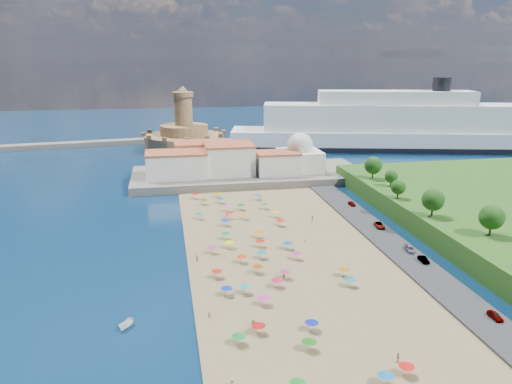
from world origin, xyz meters
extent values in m
plane|color=#071938|center=(0.00, 0.00, 0.00)|extent=(700.00, 700.00, 0.00)
cube|color=#59544C|center=(10.00, 73.00, 1.50)|extent=(90.00, 36.00, 3.00)
cube|color=#59544C|center=(-12.00, 108.00, 1.20)|extent=(18.00, 70.00, 2.40)
cube|color=silver|center=(-18.00, 69.00, 7.50)|extent=(22.00, 14.00, 9.00)
cube|color=silver|center=(2.00, 71.00, 8.50)|extent=(18.00, 16.00, 11.00)
cube|color=silver|center=(20.00, 67.00, 7.00)|extent=(16.00, 12.00, 8.00)
cube|color=silver|center=(-6.00, 83.00, 8.00)|extent=(24.00, 14.00, 10.00)
cube|color=silver|center=(30.00, 71.00, 7.00)|extent=(16.00, 16.00, 8.00)
sphere|color=silver|center=(30.00, 71.00, 13.00)|extent=(10.00, 10.00, 10.00)
cylinder|color=silver|center=(30.00, 71.00, 16.80)|extent=(1.20, 1.20, 1.60)
cylinder|color=#98794C|center=(-12.00, 138.00, 4.00)|extent=(40.00, 40.00, 8.00)
cylinder|color=#98794C|center=(-12.00, 138.00, 10.50)|extent=(24.00, 24.00, 5.00)
cylinder|color=#98794C|center=(-12.00, 138.00, 20.00)|extent=(9.00, 9.00, 14.00)
cylinder|color=#98794C|center=(-12.00, 138.00, 28.20)|extent=(10.40, 10.40, 2.40)
cone|color=#98794C|center=(-12.00, 138.00, 30.90)|extent=(6.00, 6.00, 3.00)
cube|color=black|center=(93.26, 121.53, 1.34)|extent=(167.26, 61.90, 2.67)
cube|color=white|center=(93.26, 121.53, 4.95)|extent=(166.19, 61.28, 9.90)
cube|color=white|center=(93.26, 121.53, 16.50)|extent=(133.05, 49.45, 13.20)
cube|color=white|center=(93.26, 121.53, 26.40)|extent=(78.49, 32.59, 6.60)
cylinder|color=black|center=(114.68, 116.50, 33.01)|extent=(8.80, 8.80, 6.60)
cylinder|color=gray|center=(7.79, 42.44, 1.25)|extent=(0.07, 0.07, 2.00)
cone|color=#0D58B5|center=(7.79, 42.44, 2.15)|extent=(2.50, 2.50, 0.60)
cylinder|color=gray|center=(-0.44, -6.49, 1.25)|extent=(0.07, 0.07, 2.00)
cone|color=#0D767B|center=(-0.44, -6.49, 2.15)|extent=(2.50, 2.50, 0.60)
cylinder|color=gray|center=(-4.80, 47.76, 1.25)|extent=(0.07, 0.07, 2.00)
cone|color=#7F620B|center=(-4.80, 47.76, 2.15)|extent=(2.50, 2.50, 0.60)
cylinder|color=gray|center=(-11.59, -1.11, 1.25)|extent=(0.07, 0.07, 2.00)
cone|color=#A62382|center=(-11.59, -1.11, 2.15)|extent=(2.50, 2.50, 0.60)
cylinder|color=gray|center=(9.28, 15.49, 1.25)|extent=(0.07, 0.07, 2.00)
cone|color=red|center=(9.28, 15.49, 2.15)|extent=(2.50, 2.50, 0.60)
cylinder|color=gray|center=(0.19, 23.19, 1.25)|extent=(0.07, 0.07, 2.00)
cone|color=orange|center=(0.19, 23.19, 2.15)|extent=(2.50, 2.50, 0.60)
cylinder|color=gray|center=(1.26, 7.37, 1.25)|extent=(0.07, 0.07, 2.00)
cone|color=#CC7509|center=(1.26, 7.37, 2.15)|extent=(2.50, 2.50, 0.60)
cylinder|color=gray|center=(8.40, -56.02, 1.25)|extent=(0.07, 0.07, 2.00)
cone|color=#0D65AA|center=(8.40, -56.02, 2.15)|extent=(2.50, 2.50, 0.60)
cylinder|color=gray|center=(-0.12, -45.35, 1.25)|extent=(0.07, 0.07, 2.00)
cone|color=#146612|center=(-0.12, -45.35, 2.15)|extent=(2.50, 2.50, 0.60)
cylinder|color=gray|center=(-7.37, -38.87, 1.25)|extent=(0.07, 0.07, 2.00)
cone|color=#B00E0E|center=(-7.37, -38.87, 2.15)|extent=(2.50, 2.50, 0.60)
cylinder|color=gray|center=(-7.17, 1.63, 1.25)|extent=(0.07, 0.07, 2.00)
cone|color=#D2CA0B|center=(-7.17, 1.63, 2.15)|extent=(2.50, 2.50, 0.60)
cylinder|color=gray|center=(2.03, -39.57, 1.25)|extent=(0.07, 0.07, 2.00)
cone|color=#0B1C98|center=(2.03, -39.57, 2.15)|extent=(2.50, 2.50, 0.60)
cylinder|color=gray|center=(9.82, 23.32, 1.25)|extent=(0.07, 0.07, 2.00)
cone|color=#FF9F0D|center=(9.82, 23.32, 2.15)|extent=(2.50, 2.50, 0.60)
cylinder|color=gray|center=(12.47, -54.47, 1.25)|extent=(0.07, 0.07, 2.00)
cone|color=red|center=(12.47, -54.47, 2.15)|extent=(2.50, 2.50, 0.60)
cylinder|color=gray|center=(-4.41, 24.42, 1.25)|extent=(0.07, 0.07, 2.00)
cone|color=#D91145|center=(-4.41, 24.42, 2.15)|extent=(2.50, 2.50, 0.60)
cylinder|color=gray|center=(-12.95, 25.96, 1.25)|extent=(0.07, 0.07, 2.00)
cone|color=#0D6477|center=(-12.95, 25.96, 2.15)|extent=(2.50, 2.50, 0.60)
cone|color=#157820|center=(-4.77, -55.29, 2.15)|extent=(2.50, 2.50, 0.60)
cylinder|color=gray|center=(8.00, 32.08, 1.25)|extent=(0.07, 0.07, 2.00)
cone|color=#157636|center=(8.00, 32.08, 2.15)|extent=(2.50, 2.50, 0.60)
cylinder|color=gray|center=(0.62, 32.62, 1.25)|extent=(0.07, 0.07, 2.00)
cone|color=#116220|center=(0.62, 32.62, 2.15)|extent=(2.50, 2.50, 0.60)
cylinder|color=gray|center=(-11.02, -23.62, 1.25)|extent=(0.07, 0.07, 2.00)
cone|color=#0D24B4|center=(-11.02, -23.62, 2.15)|extent=(2.50, 2.50, 0.60)
cylinder|color=gray|center=(-11.26, -41.53, 1.25)|extent=(0.07, 0.07, 2.00)
cone|color=#15792B|center=(-11.26, -41.53, 2.15)|extent=(2.50, 2.50, 0.60)
cylinder|color=gray|center=(-0.21, -21.86, 1.25)|extent=(0.07, 0.07, 2.00)
cone|color=#C50F42|center=(-0.21, -21.86, 2.15)|extent=(2.50, 2.50, 0.60)
cylinder|color=gray|center=(-4.54, 40.78, 1.25)|extent=(0.07, 0.07, 2.00)
cone|color=#0D577E|center=(-4.54, 40.78, 2.15)|extent=(2.50, 2.50, 0.60)
cylinder|color=gray|center=(-7.34, -23.60, 1.25)|extent=(0.07, 0.07, 2.00)
cone|color=#0F8A8E|center=(-7.34, -23.60, 2.15)|extent=(2.50, 2.50, 0.60)
cylinder|color=gray|center=(7.58, -8.55, 1.25)|extent=(0.07, 0.07, 2.00)
cone|color=#B62775|center=(7.58, -8.55, 2.15)|extent=(2.50, 2.50, 0.60)
cylinder|color=gray|center=(-12.69, 47.65, 1.25)|extent=(0.07, 0.07, 2.00)
cone|color=red|center=(-12.69, 47.65, 2.15)|extent=(2.50, 2.50, 0.60)
cylinder|color=gray|center=(-4.37, -29.02, 1.25)|extent=(0.07, 0.07, 2.00)
cone|color=#C129A3|center=(-4.37, -29.02, 2.15)|extent=(2.50, 2.50, 0.60)
cylinder|color=gray|center=(-3.63, 31.83, 1.25)|extent=(0.07, 0.07, 2.00)
cone|color=#C52AA6|center=(-3.63, 31.83, 2.15)|extent=(2.50, 2.50, 0.60)
cylinder|color=gray|center=(-2.92, -14.28, 1.25)|extent=(0.07, 0.07, 2.00)
cone|color=#8A370C|center=(-2.92, -14.28, 2.15)|extent=(2.50, 2.50, 0.60)
cylinder|color=gray|center=(0.57, 0.80, 1.25)|extent=(0.07, 0.07, 2.00)
cone|color=#98240D|center=(0.57, 0.80, 2.15)|extent=(2.50, 2.50, 0.60)
cylinder|color=gray|center=(14.91, -24.45, 1.25)|extent=(0.07, 0.07, 2.00)
cone|color=#106F98|center=(14.91, -24.45, 2.15)|extent=(2.50, 2.50, 0.60)
cylinder|color=gray|center=(15.46, -19.41, 1.25)|extent=(0.07, 0.07, 2.00)
cone|color=#9C640E|center=(15.46, -19.41, 2.15)|extent=(2.50, 2.50, 0.60)
cylinder|color=gray|center=(-6.08, 18.52, 1.25)|extent=(0.07, 0.07, 2.00)
cone|color=#0E32BD|center=(-6.08, 18.52, 2.15)|extent=(2.50, 2.50, 0.60)
cylinder|color=gray|center=(2.53, -18.10, 1.25)|extent=(0.07, 0.07, 2.00)
cone|color=#A4236C|center=(2.53, -18.10, 2.15)|extent=(2.50, 2.50, 0.60)
cylinder|color=gray|center=(-7.22, 7.84, 1.25)|extent=(0.07, 0.07, 2.00)
cone|color=#136B39|center=(-7.22, 7.84, 2.15)|extent=(2.50, 2.50, 0.60)
cylinder|color=gray|center=(7.11, -1.77, 1.25)|extent=(0.07, 0.07, 2.00)
cone|color=#0E4F84|center=(7.11, -1.77, 2.15)|extent=(2.50, 2.50, 0.60)
cylinder|color=gray|center=(-10.34, 40.38, 1.25)|extent=(0.07, 0.07, 2.00)
cone|color=#7E490B|center=(-10.34, 40.38, 2.15)|extent=(2.50, 2.50, 0.60)
cylinder|color=gray|center=(-12.06, -15.18, 1.25)|extent=(0.07, 0.07, 2.00)
cone|color=#B01B0E|center=(-12.06, -15.18, 2.15)|extent=(2.50, 2.50, 0.60)
cylinder|color=gray|center=(-5.51, -8.03, 1.25)|extent=(0.07, 0.07, 2.00)
cone|color=red|center=(-5.51, -8.03, 2.15)|extent=(2.50, 2.50, 0.60)
imported|color=tan|center=(-17.71, 17.67, 1.04)|extent=(0.82, 1.13, 1.57)
imported|color=tan|center=(-15.81, -5.40, 1.10)|extent=(0.88, 0.72, 1.69)
imported|color=tan|center=(-15.37, -31.99, 1.04)|extent=(0.65, 0.68, 1.57)
imported|color=tan|center=(-7.86, -36.62, 1.06)|extent=(1.54, 0.62, 1.62)
imported|color=tan|center=(12.60, 1.44, 1.03)|extent=(0.68, 0.61, 1.55)
imported|color=tan|center=(12.79, -51.09, 1.16)|extent=(0.66, 1.14, 1.82)
imported|color=tan|center=(8.38, 41.25, 1.15)|extent=(0.97, 1.31, 1.80)
imported|color=tan|center=(19.49, 18.16, 1.10)|extent=(1.22, 1.62, 1.70)
imported|color=tan|center=(-4.82, 26.45, 1.08)|extent=(0.73, 0.89, 1.67)
imported|color=tan|center=(2.31, -17.24, 1.07)|extent=(0.94, 0.94, 1.65)
imported|color=white|center=(-30.22, -32.45, 0.72)|extent=(3.25, 3.86, 1.44)
imported|color=gray|center=(36.00, -42.50, 1.32)|extent=(1.50, 3.63, 1.23)
imported|color=gray|center=(36.00, -9.59, 1.36)|extent=(2.46, 4.76, 1.32)
imported|color=gray|center=(36.00, -16.28, 1.34)|extent=(1.49, 3.92, 1.28)
imported|color=gray|center=(36.00, 8.30, 1.36)|extent=(2.90, 5.05, 1.33)
imported|color=gray|center=(36.00, 29.50, 1.32)|extent=(1.63, 3.71, 1.24)
cylinder|color=#382314|center=(52.71, -15.80, 7.63)|extent=(0.50, 0.50, 3.26)
sphere|color=#14380F|center=(52.71, -15.80, 10.57)|extent=(5.87, 5.87, 5.87)
cylinder|color=#382314|center=(46.63, -0.08, 7.65)|extent=(0.50, 0.50, 3.31)
sphere|color=#14380F|center=(46.63, -0.08, 10.63)|extent=(5.95, 5.95, 5.95)
cylinder|color=#382314|center=(45.43, 17.49, 7.24)|extent=(0.50, 0.50, 2.48)
sphere|color=#14380F|center=(45.43, 17.49, 9.48)|extent=(4.47, 4.47, 4.47)
cylinder|color=#382314|center=(49.59, 31.00, 7.19)|extent=(0.50, 0.50, 2.38)
sphere|color=#14380F|center=(49.59, 31.00, 9.33)|extent=(4.28, 4.28, 4.28)
cylinder|color=#382314|center=(47.98, 41.91, 7.66)|extent=(0.50, 0.50, 3.32)
sphere|color=#14380F|center=(47.98, 41.91, 10.65)|extent=(5.97, 5.97, 5.97)
camera|label=1|loc=(-21.87, -114.83, 47.42)|focal=35.00mm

